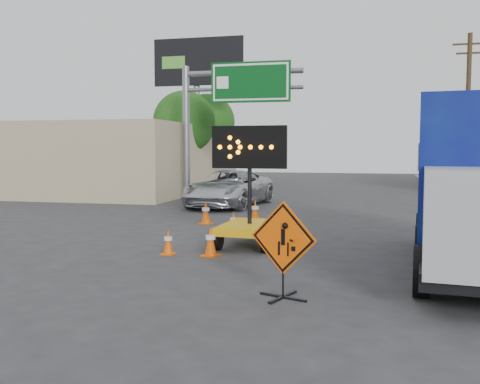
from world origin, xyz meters
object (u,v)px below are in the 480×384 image
(arrow_board, at_px, (250,220))
(pickup_truck, at_px, (229,188))
(box_truck, at_px, (476,194))
(construction_sign, at_px, (283,247))

(arrow_board, xyz_separation_m, pickup_truck, (-3.05, 9.62, 0.10))
(pickup_truck, relative_size, box_truck, 0.75)
(pickup_truck, bearing_deg, construction_sign, -64.87)
(construction_sign, relative_size, box_truck, 0.22)
(arrow_board, bearing_deg, pickup_truck, 110.81)
(box_truck, bearing_deg, arrow_board, 168.19)
(arrow_board, relative_size, box_truck, 0.41)
(arrow_board, relative_size, pickup_truck, 0.55)
(pickup_truck, height_order, box_truck, box_truck)
(construction_sign, height_order, arrow_board, arrow_board)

